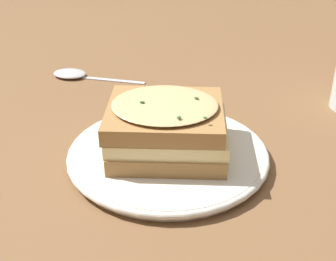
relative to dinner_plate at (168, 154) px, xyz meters
name	(u,v)px	position (x,y,z in m)	size (l,w,h in m)	color
ground_plane	(165,165)	(-0.01, -0.01, -0.01)	(2.40, 2.40, 0.00)	brown
dinner_plate	(168,154)	(0.00, 0.00, 0.00)	(0.24, 0.24, 0.01)	silver
sandwich	(167,127)	(0.00, 0.00, 0.04)	(0.18, 0.18, 0.06)	#A37542
spoon	(74,75)	(-0.01, 0.30, 0.00)	(0.13, 0.13, 0.01)	silver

